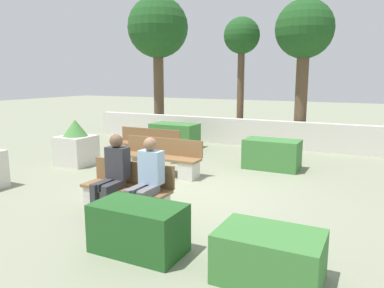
% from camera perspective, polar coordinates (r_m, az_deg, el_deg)
% --- Properties ---
extents(ground_plane, '(60.00, 60.00, 0.00)m').
position_cam_1_polar(ground_plane, '(7.54, -0.90, -7.43)').
color(ground_plane, gray).
extents(perimeter_wall, '(13.30, 0.30, 0.88)m').
position_cam_1_polar(perimeter_wall, '(12.56, 11.09, 1.57)').
color(perimeter_wall, beige).
rests_on(perimeter_wall, ground_plane).
extents(bench_front, '(1.62, 0.48, 0.84)m').
position_cam_1_polar(bench_front, '(6.52, -9.88, -7.50)').
color(bench_front, brown).
rests_on(bench_front, ground_plane).
extents(bench_left_side, '(1.93, 0.49, 0.84)m').
position_cam_1_polar(bench_left_side, '(10.56, -6.93, -0.54)').
color(bench_left_side, brown).
rests_on(bench_left_side, ground_plane).
extents(bench_right_side, '(2.06, 0.48, 0.84)m').
position_cam_1_polar(bench_right_side, '(8.89, -4.95, -2.51)').
color(bench_right_side, brown).
rests_on(bench_right_side, ground_plane).
extents(person_seated_man, '(0.38, 0.64, 1.33)m').
position_cam_1_polar(person_seated_man, '(6.01, -6.86, -4.75)').
color(person_seated_man, slate).
rests_on(person_seated_man, ground_plane).
extents(person_seated_woman, '(0.38, 0.64, 1.34)m').
position_cam_1_polar(person_seated_woman, '(6.40, -11.91, -3.95)').
color(person_seated_woman, '#333338').
rests_on(person_seated_woman, ground_plane).
extents(hedge_block_near_left, '(1.50, 0.85, 0.79)m').
position_cam_1_polar(hedge_block_near_left, '(12.24, -2.66, 1.30)').
color(hedge_block_near_left, '#3D7A38').
rests_on(hedge_block_near_left, ground_plane).
extents(hedge_block_near_right, '(1.16, 0.78, 0.58)m').
position_cam_1_polar(hedge_block_near_right, '(4.47, 11.68, -16.44)').
color(hedge_block_near_right, '#3D7A38').
rests_on(hedge_block_near_right, ground_plane).
extents(hedge_block_mid_left, '(1.20, 0.68, 0.65)m').
position_cam_1_polar(hedge_block_mid_left, '(5.08, -8.14, -12.57)').
color(hedge_block_mid_left, '#235623').
rests_on(hedge_block_mid_left, ground_plane).
extents(hedge_block_mid_right, '(1.35, 0.74, 0.74)m').
position_cam_1_polar(hedge_block_mid_right, '(9.59, 12.06, -1.54)').
color(hedge_block_mid_right, '#3D7A38').
rests_on(hedge_block_mid_right, ground_plane).
extents(planter_corner_right, '(0.85, 0.85, 1.20)m').
position_cam_1_polar(planter_corner_right, '(10.26, -17.25, -0.13)').
color(planter_corner_right, beige).
rests_on(planter_corner_right, ground_plane).
extents(tree_leftmost, '(2.33, 2.33, 5.34)m').
position_cam_1_polar(tree_leftmost, '(15.13, -5.23, 16.94)').
color(tree_leftmost, brown).
rests_on(tree_leftmost, ground_plane).
extents(tree_center_left, '(1.25, 1.25, 4.32)m').
position_cam_1_polar(tree_center_left, '(13.53, 7.57, 15.31)').
color(tree_center_left, brown).
rests_on(tree_center_left, ground_plane).
extents(tree_center_right, '(1.83, 1.83, 4.69)m').
position_cam_1_polar(tree_center_right, '(12.74, 16.74, 15.76)').
color(tree_center_right, brown).
rests_on(tree_center_right, ground_plane).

